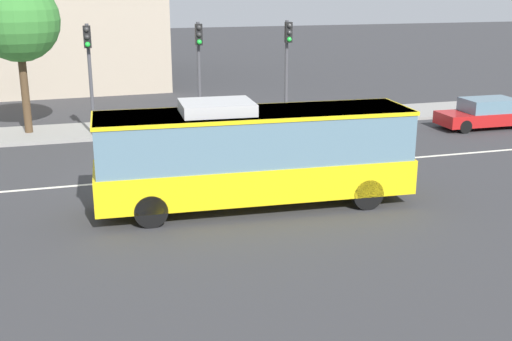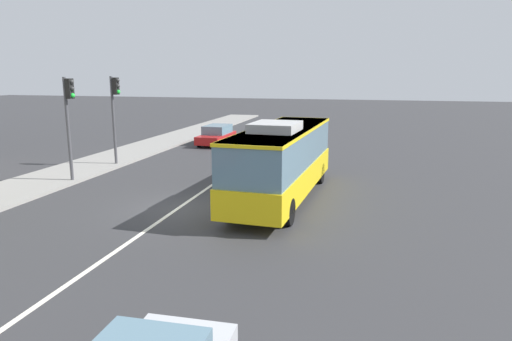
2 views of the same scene
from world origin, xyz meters
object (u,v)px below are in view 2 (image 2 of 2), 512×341
transit_bus (282,158)px  traffic_light_mid_block (69,111)px  sedan_red_ahead (217,135)px  traffic_light_near_corner (115,105)px

transit_bus → traffic_light_mid_block: 10.77m
sedan_red_ahead → traffic_light_mid_block: size_ratio=0.87×
sedan_red_ahead → traffic_light_near_corner: size_ratio=0.87×
transit_bus → traffic_light_near_corner: bearing=69.1°
sedan_red_ahead → traffic_light_near_corner: bearing=-16.4°
sedan_red_ahead → traffic_light_mid_block: 14.29m
sedan_red_ahead → traffic_light_mid_block: traffic_light_mid_block is taller
traffic_light_mid_block → traffic_light_near_corner: bearing=96.7°
transit_bus → sedan_red_ahead: bearing=32.1°
transit_bus → traffic_light_near_corner: (4.78, 10.76, 1.75)m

